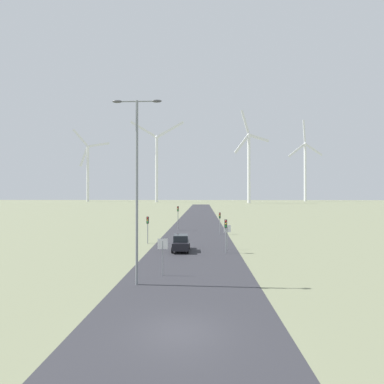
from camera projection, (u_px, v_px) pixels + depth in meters
ground_plane at (180, 332)px, 13.80m from camera, size 600.00×600.00×0.00m
road_surface at (198, 225)px, 61.77m from camera, size 10.00×240.00×0.01m
streetlamp at (137, 172)px, 21.03m from camera, size 3.50×0.32×13.01m
stop_sign_near at (163, 250)px, 23.32m from camera, size 0.81×0.07×2.88m
stop_sign_far at (227, 232)px, 34.20m from camera, size 0.81×0.07×2.80m
traffic_light_post_near_left at (148, 224)px, 38.45m from camera, size 0.28×0.34×3.46m
traffic_light_post_near_right at (226, 228)px, 32.23m from camera, size 0.28×0.34×3.62m
traffic_light_post_mid_left at (178, 213)px, 52.12m from camera, size 0.28×0.33×4.23m
traffic_light_post_mid_right at (220, 218)px, 47.12m from camera, size 0.28×0.33×3.45m
car_approaching at (181, 243)px, 33.34m from camera, size 1.97×4.17×1.83m
wind_turbine_far_left at (88, 168)px, 250.79m from camera, size 29.37×7.55×60.57m
wind_turbine_left at (157, 162)px, 231.81m from camera, size 42.13×2.60×63.46m
wind_turbine_center at (249, 162)px, 207.77m from camera, size 26.36×13.50×64.25m
wind_turbine_right at (305, 166)px, 260.08m from camera, size 34.09×14.42×70.75m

